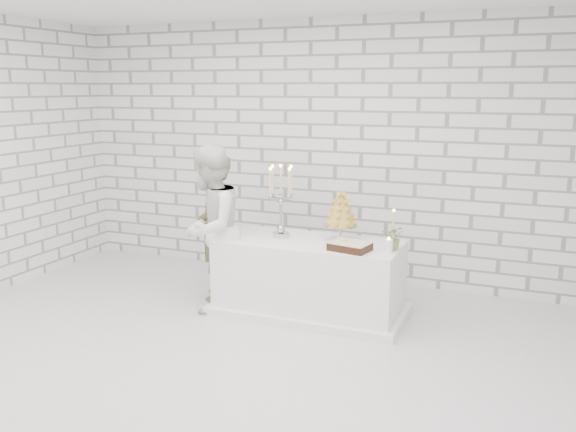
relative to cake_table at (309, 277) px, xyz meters
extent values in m
cube|color=silver|center=(-0.45, -1.27, -0.38)|extent=(6.00, 5.00, 0.01)
cube|color=white|center=(-0.45, 1.23, 1.12)|extent=(6.00, 0.01, 3.00)
cube|color=white|center=(0.00, 0.00, 0.00)|extent=(1.80, 0.80, 0.75)
imported|color=#3E3422|center=(-1.09, 0.07, 0.40)|extent=(0.58, 0.67, 1.55)
imported|color=white|center=(-0.97, -0.25, 0.47)|extent=(0.72, 0.88, 1.68)
cube|color=black|center=(0.47, -0.20, 0.42)|extent=(0.40, 0.32, 0.08)
cylinder|color=white|center=(0.82, -0.12, 0.44)|extent=(0.09, 0.09, 0.12)
cylinder|color=beige|center=(0.79, 0.19, 0.54)|extent=(0.08, 0.08, 0.32)
imported|color=#4C7C33|center=(0.84, -0.01, 0.49)|extent=(0.22, 0.19, 0.24)
camera|label=1|loc=(1.98, -5.41, 1.85)|focal=37.68mm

